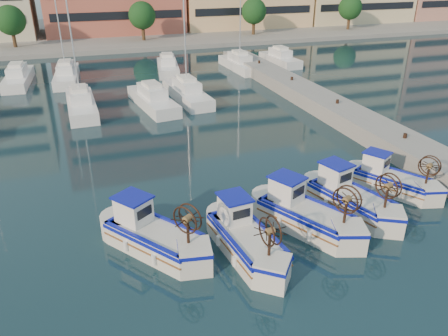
# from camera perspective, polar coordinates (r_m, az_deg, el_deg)

# --- Properties ---
(ground) EXTENTS (300.00, 300.00, 0.00)m
(ground) POSITION_cam_1_polar(r_m,az_deg,el_deg) (20.12, 3.88, -9.68)
(ground) COLOR #18343F
(ground) RESTS_ON ground
(quay) EXTENTS (3.00, 60.00, 1.20)m
(quay) POSITION_cam_1_polar(r_m,az_deg,el_deg) (32.20, 20.12, 3.96)
(quay) COLOR gray
(quay) RESTS_ON ground
(yacht_marina) EXTENTS (38.34, 22.37, 11.50)m
(yacht_marina) POSITION_cam_1_polar(r_m,az_deg,el_deg) (44.16, -13.79, 10.27)
(yacht_marina) COLOR white
(yacht_marina) RESTS_ON ground
(fishing_boat_a) EXTENTS (4.18, 4.79, 2.95)m
(fishing_boat_a) POSITION_cam_1_polar(r_m,az_deg,el_deg) (19.42, -9.26, -8.52)
(fishing_boat_a) COLOR silver
(fishing_boat_a) RESTS_ON ground
(fishing_boat_b) EXTENTS (2.33, 4.69, 2.87)m
(fishing_boat_b) POSITION_cam_1_polar(r_m,az_deg,el_deg) (19.06, 2.80, -8.98)
(fishing_boat_b) COLOR silver
(fishing_boat_b) RESTS_ON ground
(fishing_boat_c) EXTENTS (3.78, 4.94, 2.98)m
(fishing_boat_c) POSITION_cam_1_polar(r_m,az_deg,el_deg) (20.98, 10.46, -5.81)
(fishing_boat_c) COLOR silver
(fishing_boat_c) RESTS_ON ground
(fishing_boat_d) EXTENTS (3.06, 4.78, 2.90)m
(fishing_boat_d) POSITION_cam_1_polar(r_m,az_deg,el_deg) (22.88, 16.12, -3.70)
(fishing_boat_d) COLOR silver
(fishing_boat_d) RESTS_ON ground
(fishing_boat_e) EXTENTS (3.46, 4.29, 2.60)m
(fishing_boat_e) POSITION_cam_1_polar(r_m,az_deg,el_deg) (25.66, 20.99, -1.36)
(fishing_boat_e) COLOR silver
(fishing_boat_e) RESTS_ON ground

